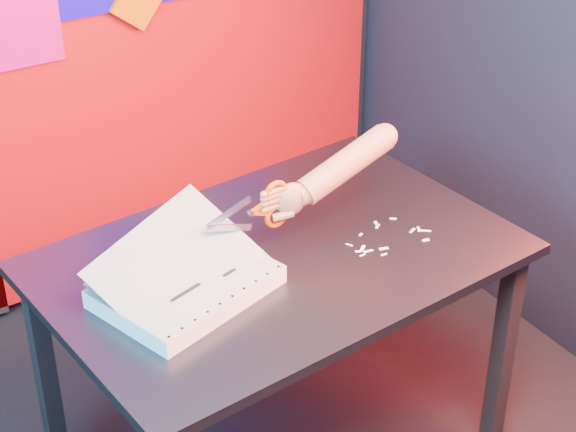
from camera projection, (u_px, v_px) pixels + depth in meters
room at (199, 129)px, 1.82m from camera, size 3.01×3.01×2.71m
backdrop at (14, 65)px, 3.12m from camera, size 2.88×0.05×2.08m
work_table at (278, 281)px, 2.59m from camera, size 1.29×0.92×0.75m
printout_stack at (186, 285)px, 2.37m from camera, size 0.49×0.41×0.22m
scissors at (271, 206)px, 2.48m from camera, size 0.24×0.02×0.14m
hand_forearm at (336, 170)px, 2.56m from camera, size 0.42×0.09×0.18m
paper_clippings at (387, 238)px, 2.60m from camera, size 0.24×0.16×0.00m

